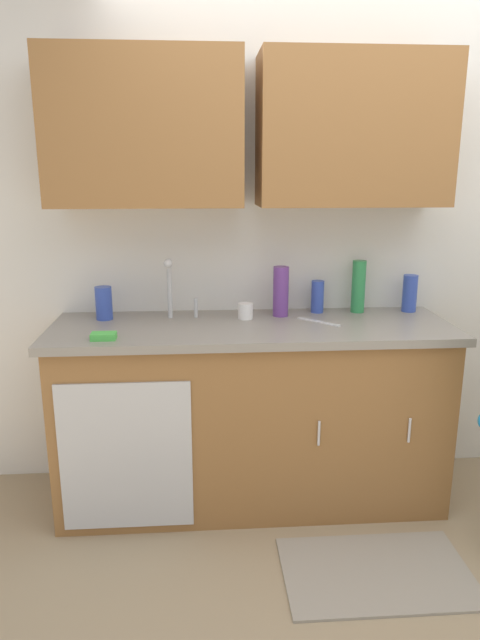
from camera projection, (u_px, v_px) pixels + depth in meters
name	position (u px, v px, depth m)	size (l,w,h in m)	color
ground_plane	(396.00, 581.00, 2.36)	(9.00, 9.00, 0.00)	#998466
kitchen_wall_with_uppers	(326.00, 209.00, 2.94)	(4.80, 0.44, 2.70)	silver
counter_cabinet	(251.00, 416.00, 2.88)	(1.90, 0.62, 0.90)	brown
countertop	(252.00, 328.00, 2.77)	(1.96, 0.66, 0.04)	gray
sink	(177.00, 328.00, 2.75)	(0.50, 0.36, 0.35)	#B7BABF
floor_mat	(376.00, 572.00, 2.40)	(0.80, 0.50, 0.01)	gray
bottle_soap	(104.00, 303.00, 2.83)	(0.08, 0.08, 0.17)	#334CB2
bottle_water_tall	(410.00, 293.00, 2.99)	(0.08, 0.08, 0.20)	#334CB2
bottle_cleaner_spray	(281.00, 291.00, 2.89)	(0.08, 0.08, 0.26)	#66388C
bottle_dish_liquid	(358.00, 287.00, 2.97)	(0.07, 0.07, 0.27)	#2D8C4C
bottle_water_short	(317.00, 297.00, 2.97)	(0.07, 0.07, 0.17)	#334CB2
cup_by_sink	(245.00, 311.00, 2.85)	(0.08, 0.08, 0.08)	white
knife_on_counter	(319.00, 322.00, 2.79)	(0.24, 0.02, 0.01)	silver
sponge	(104.00, 336.00, 2.50)	(0.11, 0.07, 0.03)	#4CBF4C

